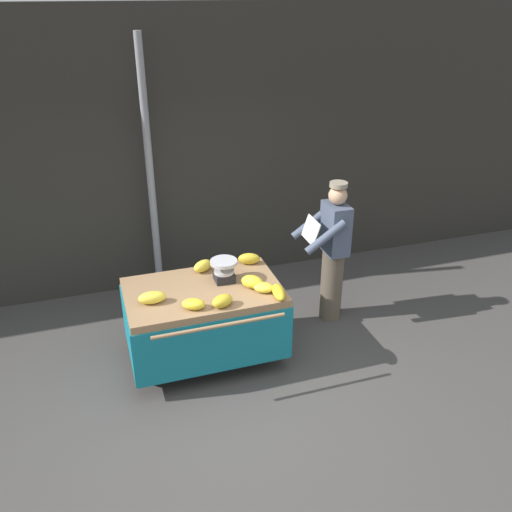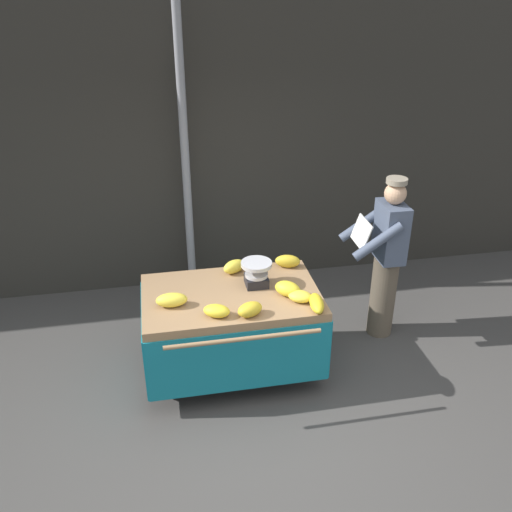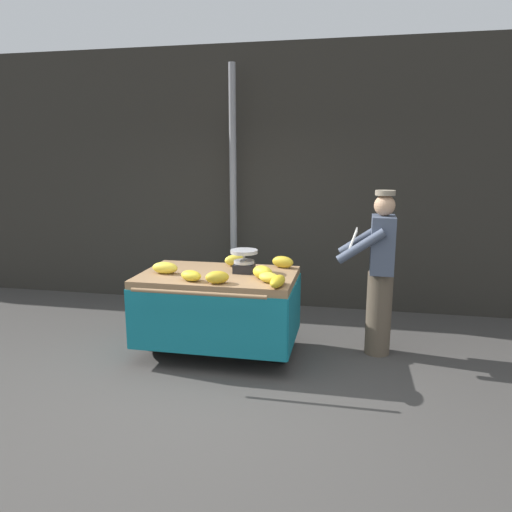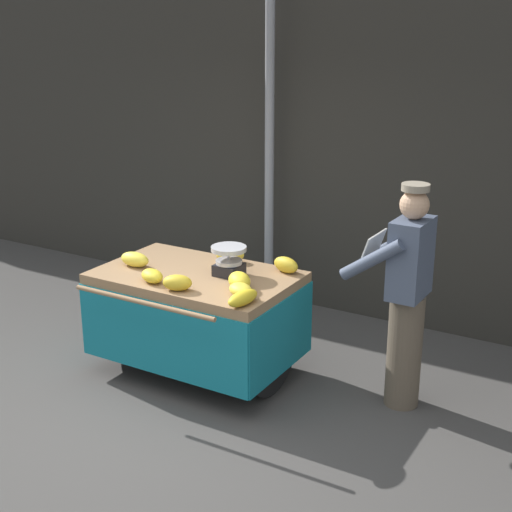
% 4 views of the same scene
% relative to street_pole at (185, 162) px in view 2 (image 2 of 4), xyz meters
% --- Properties ---
extents(ground_plane, '(60.00, 60.00, 0.00)m').
position_rel_street_pole_xyz_m(ground_plane, '(0.34, -2.56, -1.60)').
color(ground_plane, '#423F3D').
extents(back_wall, '(16.00, 0.24, 3.48)m').
position_rel_street_pole_xyz_m(back_wall, '(0.34, 0.34, 0.14)').
color(back_wall, '#2D2B26').
rests_on(back_wall, ground).
extents(street_pole, '(0.09, 0.09, 3.20)m').
position_rel_street_pole_xyz_m(street_pole, '(0.00, 0.00, 0.00)').
color(street_pole, gray).
rests_on(street_pole, ground).
extents(banana_cart, '(1.59, 1.20, 0.88)m').
position_rel_street_pole_xyz_m(banana_cart, '(0.24, -1.61, -0.97)').
color(banana_cart, '#93704C').
rests_on(banana_cart, ground).
extents(weighing_scale, '(0.28, 0.28, 0.24)m').
position_rel_street_pole_xyz_m(weighing_scale, '(0.49, -1.51, -0.61)').
color(weighing_scale, black).
rests_on(weighing_scale, banana_cart).
extents(banana_bunch_0, '(0.28, 0.28, 0.13)m').
position_rel_street_pole_xyz_m(banana_bunch_0, '(0.72, -1.73, -0.66)').
color(banana_bunch_0, yellow).
rests_on(banana_bunch_0, banana_cart).
extents(banana_bunch_1, '(0.26, 0.22, 0.10)m').
position_rel_street_pole_xyz_m(banana_bunch_1, '(0.07, -1.95, -0.67)').
color(banana_bunch_1, yellow).
rests_on(banana_bunch_1, banana_cart).
extents(banana_bunch_2, '(0.27, 0.15, 0.12)m').
position_rel_street_pole_xyz_m(banana_bunch_2, '(-0.29, -1.72, -0.66)').
color(banana_bunch_2, yellow).
rests_on(banana_bunch_2, banana_cart).
extents(banana_bunch_3, '(0.26, 0.22, 0.12)m').
position_rel_street_pole_xyz_m(banana_bunch_3, '(0.34, -1.99, -0.66)').
color(banana_bunch_3, gold).
rests_on(banana_bunch_3, banana_cart).
extents(banana_bunch_4, '(0.25, 0.23, 0.10)m').
position_rel_street_pole_xyz_m(banana_bunch_4, '(0.81, -1.85, -0.68)').
color(banana_bunch_4, yellow).
rests_on(banana_bunch_4, banana_cart).
extents(banana_bunch_5, '(0.16, 0.31, 0.10)m').
position_rel_street_pole_xyz_m(banana_bunch_5, '(0.91, -1.99, -0.67)').
color(banana_bunch_5, gold).
rests_on(banana_bunch_5, banana_cart).
extents(banana_bunch_6, '(0.26, 0.18, 0.13)m').
position_rel_street_pole_xyz_m(banana_bunch_6, '(0.85, -1.23, -0.66)').
color(banana_bunch_6, gold).
rests_on(banana_bunch_6, banana_cart).
extents(banana_bunch_7, '(0.26, 0.22, 0.12)m').
position_rel_street_pole_xyz_m(banana_bunch_7, '(0.33, -1.24, -0.66)').
color(banana_bunch_7, yellow).
rests_on(banana_bunch_7, banana_cart).
extents(vendor_person, '(0.59, 0.52, 1.71)m').
position_rel_street_pole_xyz_m(vendor_person, '(1.85, -1.24, -0.73)').
color(vendor_person, brown).
rests_on(vendor_person, ground).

